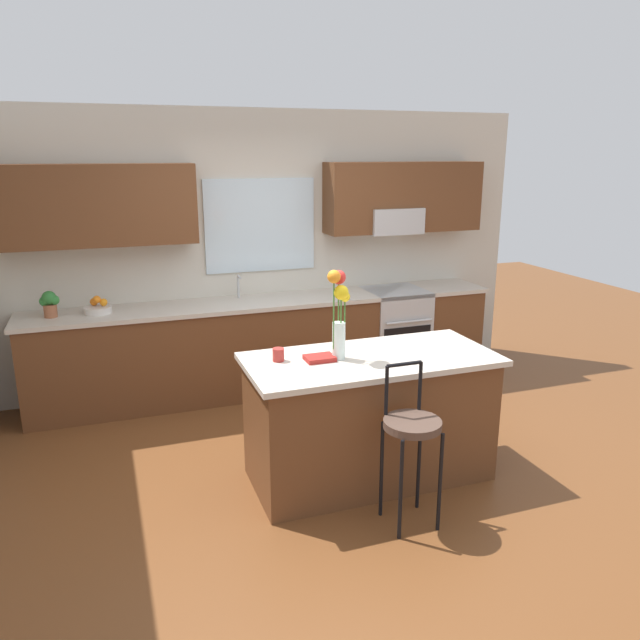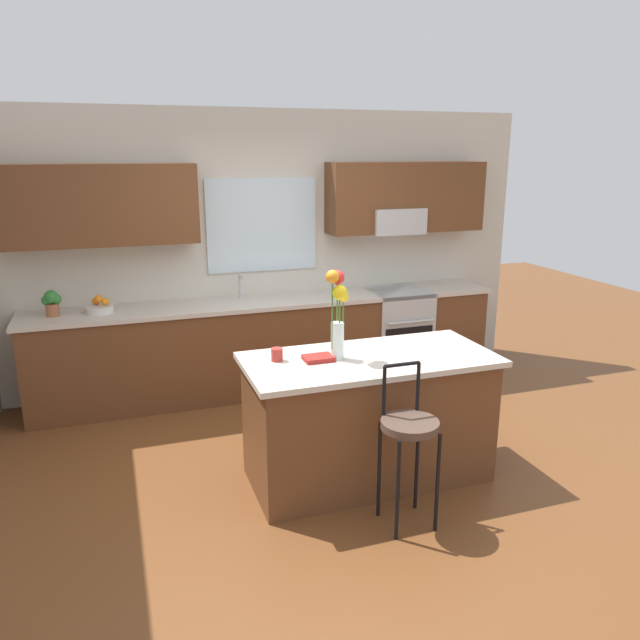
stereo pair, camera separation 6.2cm
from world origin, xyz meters
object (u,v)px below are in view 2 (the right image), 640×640
Objects in this scene: oven_range at (396,333)px; potted_plant_small at (52,302)px; cookbook at (318,358)px; kitchen_island at (368,417)px; bar_stool_near at (409,431)px; flower_vase at (338,308)px; fruit_bowl_oranges at (100,307)px; mug_ceramic at (277,355)px.

potted_plant_small is at bearing 179.57° from oven_range.
kitchen_island is at bearing -7.06° from cookbook.
kitchen_island is 1.69× the size of bar_stool_near.
potted_plant_small reaches higher than oven_range.
oven_range is 2.43m from flower_vase.
flower_vase reaches higher than cookbook.
oven_range is 4.60× the size of cookbook.
fruit_bowl_oranges reaches higher than kitchen_island.
kitchen_island is at bearing 90.00° from bar_stool_near.
bar_stool_near is at bearing -114.22° from oven_range.
oven_range is at bearing 53.69° from flower_vase.
cookbook is (0.27, -0.08, -0.03)m from mug_ceramic.
kitchen_island is at bearing -41.34° from potted_plant_small.
oven_range is 2.53m from mug_ceramic.
oven_range is at bearing 44.87° from mug_ceramic.
kitchen_island is at bearing -120.94° from oven_range.
bar_stool_near is (-1.13, -2.50, 0.18)m from oven_range.
fruit_bowl_oranges is at bearing 133.02° from kitchen_island.
cookbook is at bearing -129.09° from oven_range.
potted_plant_small is (-1.94, 1.87, -0.23)m from flower_vase.
oven_range is 10.22× the size of mug_ceramic.
flower_vase reaches higher than fruit_bowl_oranges.
cookbook is (-0.36, 0.05, 0.47)m from kitchen_island.
potted_plant_small is (-2.16, 1.90, 0.58)m from kitchen_island.
oven_range is 3.34m from potted_plant_small.
potted_plant_small reaches higher than bar_stool_near.
fruit_bowl_oranges is at bearing 125.11° from bar_stool_near.
kitchen_island is 7.66× the size of potted_plant_small.
potted_plant_small is at bearing 130.57° from bar_stool_near.
mug_ceramic is 0.45× the size of cookbook.
mug_ceramic reaches higher than kitchen_island.
potted_plant_small is (-3.29, 0.02, 0.59)m from oven_range.
bar_stool_near is (-0.00, -0.62, 0.17)m from kitchen_island.
fruit_bowl_oranges is at bearing 127.25° from cookbook.
fruit_bowl_oranges reaches higher than bar_stool_near.
mug_ceramic is 2.35m from potted_plant_small.
bar_stool_near reaches higher than oven_range.
cookbook is (-1.49, -1.83, 0.48)m from oven_range.
bar_stool_near is 3.11m from fruit_bowl_oranges.
kitchen_island is 7.33× the size of fruit_bowl_oranges.
bar_stool_near reaches higher than kitchen_island.
kitchen_island is 0.85m from flower_vase.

